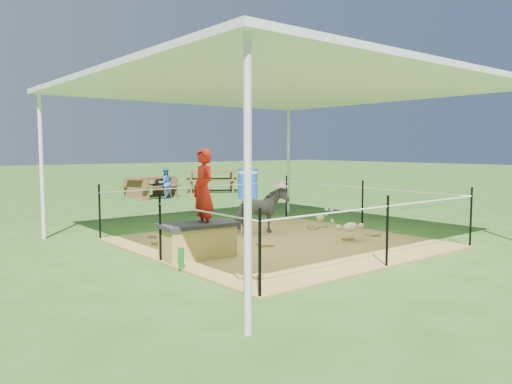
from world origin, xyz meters
TOP-DOWN VIEW (x-y plane):
  - ground at (0.00, 0.00)m, footprint 90.00×90.00m
  - hay_patch at (0.00, 0.00)m, footprint 4.60×4.60m
  - canopy_tent at (0.00, 0.00)m, footprint 6.30×6.30m
  - rope_fence at (0.00, -0.00)m, footprint 4.54×4.54m
  - straw_bale at (-1.74, -0.19)m, footprint 1.09×0.63m
  - dark_cloth at (-1.74, -0.19)m, footprint 1.16×0.70m
  - woman at (-1.64, -0.19)m, footprint 0.35×0.48m
  - green_bottle at (-2.29, -0.64)m, footprint 0.09×0.09m
  - pony at (0.27, 0.78)m, footprint 1.05×0.52m
  - pink_hat at (0.27, 0.78)m, footprint 0.27×0.27m
  - foal at (1.02, -0.74)m, footprint 1.11×0.81m
  - trash_barrel at (4.36, 6.42)m, footprint 0.68×0.68m
  - picnic_table_near at (2.04, 8.68)m, footprint 1.91×1.61m
  - picnic_table_far at (4.84, 9.25)m, footprint 2.40×2.24m
  - distant_person at (2.23, 8.06)m, footprint 0.52×0.42m

SIDE VIEW (x-z plane):
  - ground at x=0.00m, z-range 0.00..0.00m
  - hay_patch at x=0.00m, z-range 0.00..0.03m
  - green_bottle at x=-2.29m, z-range 0.03..0.32m
  - straw_bale at x=-1.74m, z-range 0.03..0.49m
  - foal at x=1.02m, z-range 0.03..0.58m
  - picnic_table_near at x=2.04m, z-range 0.00..0.68m
  - picnic_table_far at x=4.84m, z-range 0.00..0.81m
  - pony at x=0.27m, z-range 0.03..0.90m
  - trash_barrel at x=4.36m, z-range 0.00..0.99m
  - distant_person at x=2.23m, z-range 0.00..1.01m
  - dark_cloth at x=-1.74m, z-range 0.49..0.55m
  - rope_fence at x=0.00m, z-range 0.14..1.14m
  - pink_hat at x=0.27m, z-range 0.90..1.03m
  - woman at x=-1.64m, z-range 0.49..1.73m
  - canopy_tent at x=0.00m, z-range 1.24..4.14m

